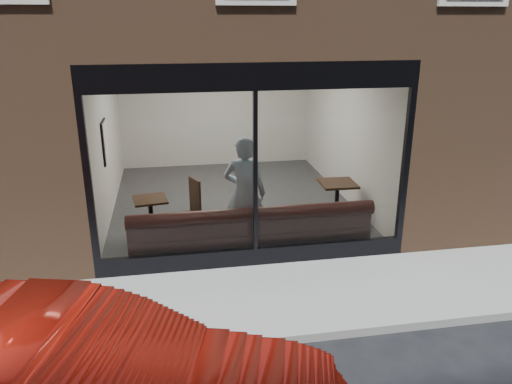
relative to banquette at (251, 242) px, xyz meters
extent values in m
plane|color=black|center=(0.00, -2.45, -0.23)|extent=(120.00, 120.00, 0.00)
cube|color=gray|center=(0.00, -1.45, -0.22)|extent=(40.00, 2.00, 0.01)
cube|color=gray|center=(0.00, -2.50, -0.17)|extent=(40.00, 0.10, 0.12)
cube|color=brown|center=(-3.75, 5.55, 1.38)|extent=(2.50, 12.00, 3.20)
cube|color=brown|center=(3.75, 5.55, 1.38)|extent=(2.50, 12.00, 3.20)
cube|color=brown|center=(0.00, 8.55, 1.38)|extent=(5.00, 6.00, 3.20)
plane|color=#2D2D30|center=(0.00, 2.55, -0.21)|extent=(6.00, 6.00, 0.00)
plane|color=white|center=(0.00, 2.55, 2.97)|extent=(6.00, 6.00, 0.00)
plane|color=silver|center=(0.00, 5.54, 1.37)|extent=(5.00, 0.00, 5.00)
plane|color=silver|center=(-2.49, 2.55, 1.37)|extent=(0.00, 6.00, 6.00)
plane|color=silver|center=(2.49, 2.55, 1.37)|extent=(0.00, 6.00, 6.00)
cube|color=black|center=(0.00, -0.40, -0.08)|extent=(5.00, 0.10, 0.30)
cube|color=black|center=(0.00, -0.40, 2.77)|extent=(5.00, 0.10, 0.40)
cube|color=black|center=(0.00, -0.40, 1.32)|extent=(0.06, 0.10, 2.50)
plane|color=white|center=(0.00, -0.43, 1.33)|extent=(4.80, 0.00, 4.80)
cube|color=#321812|center=(0.00, 0.00, 0.00)|extent=(4.00, 0.55, 0.45)
imported|color=#AACAE0|center=(-0.05, 0.32, 0.76)|extent=(0.83, 0.66, 1.97)
cube|color=black|center=(-1.66, 0.97, 0.52)|extent=(0.65, 0.65, 0.04)
cube|color=black|center=(1.93, 1.26, 0.52)|extent=(0.70, 0.70, 0.04)
cube|color=black|center=(-1.02, 1.31, 0.01)|extent=(0.55, 0.55, 0.04)
cube|color=white|center=(-2.45, 2.03, 1.35)|extent=(0.02, 0.57, 0.76)
camera|label=1|loc=(-1.26, -7.55, 3.56)|focal=35.00mm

